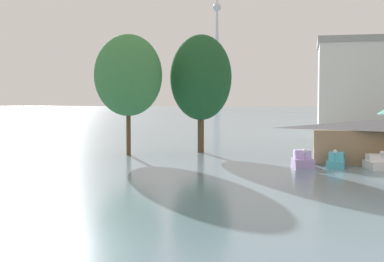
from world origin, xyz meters
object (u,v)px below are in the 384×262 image
at_px(pedal_boat_white, 377,163).
at_px(distant_broadcast_tower, 217,30).
at_px(pedal_boat_lavender, 303,160).
at_px(shoreline_tree_tall_left, 128,75).
at_px(pedal_boat_cyan, 336,161).
at_px(shoreline_tree_mid, 201,78).

relative_size(pedal_boat_white, distant_broadcast_tower, 0.02).
xyz_separation_m(pedal_boat_lavender, pedal_boat_white, (5.81, 0.06, -0.09)).
distance_m(shoreline_tree_tall_left, distant_broadcast_tower, 377.41).
distance_m(pedal_boat_cyan, shoreline_tree_tall_left, 22.33).
bearing_deg(shoreline_tree_tall_left, distant_broadcast_tower, 98.34).
distance_m(pedal_boat_white, distant_broadcast_tower, 389.07).
height_order(shoreline_tree_mid, distant_broadcast_tower, distant_broadcast_tower).
relative_size(pedal_boat_cyan, pedal_boat_white, 1.01).
xyz_separation_m(pedal_boat_lavender, distant_broadcast_tower, (-71.50, 376.19, 62.55)).
bearing_deg(pedal_boat_cyan, distant_broadcast_tower, -162.07).
distance_m(shoreline_tree_tall_left, shoreline_tree_mid, 7.91).
height_order(pedal_boat_lavender, shoreline_tree_mid, shoreline_tree_mid).
bearing_deg(shoreline_tree_mid, pedal_boat_white, -33.80).
bearing_deg(pedal_boat_white, shoreline_tree_tall_left, -119.91).
bearing_deg(pedal_boat_lavender, pedal_boat_white, 78.36).
bearing_deg(pedal_boat_lavender, pedal_boat_cyan, 87.90).
xyz_separation_m(pedal_boat_cyan, shoreline_tree_mid, (-13.48, 10.69, 7.48)).
relative_size(pedal_boat_cyan, shoreline_tree_tall_left, 0.24).
relative_size(pedal_boat_lavender, pedal_boat_cyan, 0.87).
bearing_deg(distant_broadcast_tower, pedal_boat_lavender, -79.24).
bearing_deg(shoreline_tree_mid, distant_broadcast_tower, 99.44).
relative_size(pedal_boat_cyan, shoreline_tree_mid, 0.23).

